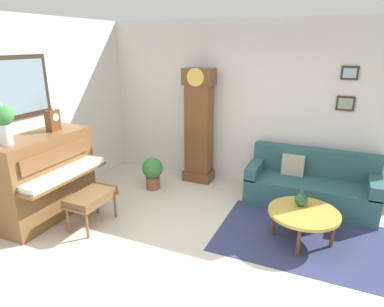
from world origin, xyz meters
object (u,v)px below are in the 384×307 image
piano (45,177)px  potted_plant (153,171)px  flower_vase (3,120)px  green_jug (301,199)px  grandfather_clock (199,129)px  coffee_table (304,213)px  mantel_clock (53,119)px  piano_bench (91,198)px  couch (310,185)px

piano → potted_plant: 1.74m
flower_vase → green_jug: flower_vase is taller
grandfather_clock → coffee_table: grandfather_clock is taller
green_jug → flower_vase: bearing=-157.1°
coffee_table → mantel_clock: bearing=-171.2°
piano → green_jug: bearing=15.7°
potted_plant → piano_bench: bearing=-96.1°
piano → green_jug: (3.40, 0.96, -0.11)m
piano → flower_vase: flower_vase is taller
piano_bench → mantel_clock: mantel_clock is taller
mantel_clock → potted_plant: size_ratio=0.68×
grandfather_clock → flower_vase: bearing=-119.5°
piano → grandfather_clock: 2.62m
piano → mantel_clock: (0.00, 0.28, 0.78)m
flower_vase → couch: bearing=35.0°
mantel_clock → flower_vase: bearing=-90.0°
flower_vase → green_jug: size_ratio=2.42×
piano → couch: size_ratio=0.76×
couch → flower_vase: flower_vase is taller
coffee_table → piano: bearing=-166.7°
piano → grandfather_clock: bearing=55.3°
grandfather_clock → couch: grandfather_clock is taller
piano_bench → grandfather_clock: grandfather_clock is taller
couch → green_jug: (-0.04, -0.98, 0.19)m
piano → potted_plant: piano is taller
potted_plant → couch: bearing=10.9°
couch → green_jug: couch is taller
piano_bench → grandfather_clock: 2.27m
piano_bench → green_jug: bearing=18.9°
flower_vase → green_jug: bearing=22.9°
mantel_clock → green_jug: mantel_clock is taller
green_jug → mantel_clock: bearing=-168.7°
couch → piano: bearing=-150.6°
piano → couch: piano is taller
piano → piano_bench: piano is taller
mantel_clock → green_jug: 3.58m
coffee_table → flower_vase: bearing=-159.5°
piano_bench → flower_vase: bearing=-145.0°
piano → couch: (3.45, 1.94, -0.31)m
mantel_clock → piano_bench: bearing=-16.9°
couch → mantel_clock: bearing=-154.3°
piano → couch: 3.97m
grandfather_clock → green_jug: size_ratio=8.46×
mantel_clock → flower_vase: (-0.00, -0.76, 0.14)m
green_jug → piano_bench: bearing=-161.1°
grandfather_clock → coffee_table: 2.45m
piano → grandfather_clock: (1.48, 2.13, 0.35)m
piano → flower_vase: bearing=-89.8°
couch → coffee_table: bearing=-89.1°
flower_vase → potted_plant: bearing=64.8°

